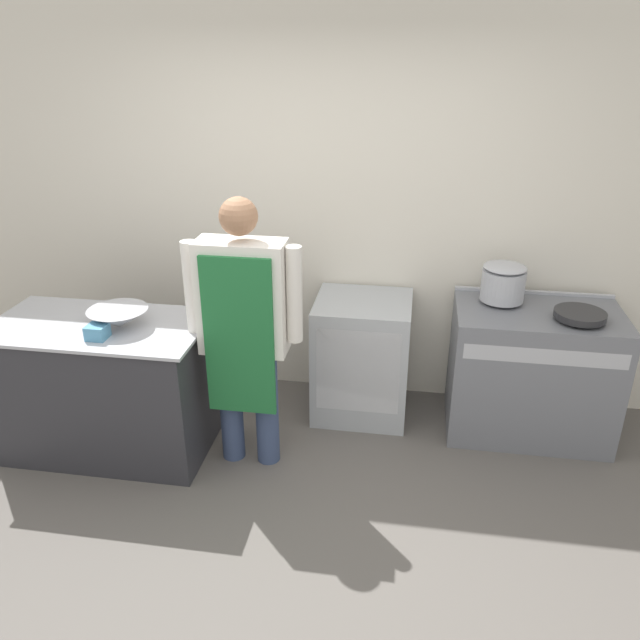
# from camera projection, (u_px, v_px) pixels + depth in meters

# --- Properties ---
(ground_plane) EXTENTS (14.00, 14.00, 0.00)m
(ground_plane) POSITION_uv_depth(u_px,v_px,m) (275.00, 567.00, 3.12)
(ground_plane) COLOR #5B5651
(wall_back) EXTENTS (8.00, 0.05, 2.70)m
(wall_back) POSITION_uv_depth(u_px,v_px,m) (330.00, 210.00, 4.23)
(wall_back) COLOR silver
(wall_back) RESTS_ON ground_plane
(prep_counter) EXTENTS (1.29, 0.70, 0.86)m
(prep_counter) POSITION_uv_depth(u_px,v_px,m) (107.00, 387.00, 3.88)
(prep_counter) COLOR #2D2D33
(prep_counter) RESTS_ON ground_plane
(stove) EXTENTS (1.03, 0.63, 0.88)m
(stove) POSITION_uv_depth(u_px,v_px,m) (531.00, 372.00, 4.06)
(stove) COLOR slate
(stove) RESTS_ON ground_plane
(fridge_unit) EXTENTS (0.63, 0.58, 0.84)m
(fridge_unit) POSITION_uv_depth(u_px,v_px,m) (362.00, 357.00, 4.27)
(fridge_unit) COLOR #A8ADB2
(fridge_unit) RESTS_ON ground_plane
(person_cook) EXTENTS (0.68, 0.24, 1.66)m
(person_cook) POSITION_uv_depth(u_px,v_px,m) (244.00, 321.00, 3.54)
(person_cook) COLOR #38476B
(person_cook) RESTS_ON ground_plane
(mixing_bowl) EXTENTS (0.35, 0.35, 0.11)m
(mixing_bowl) POSITION_uv_depth(u_px,v_px,m) (119.00, 318.00, 3.65)
(mixing_bowl) COLOR #B2B5BC
(mixing_bowl) RESTS_ON prep_counter
(plastic_tub) EXTENTS (0.11, 0.11, 0.08)m
(plastic_tub) POSITION_uv_depth(u_px,v_px,m) (97.00, 332.00, 3.51)
(plastic_tub) COLOR teal
(plastic_tub) RESTS_ON prep_counter
(stock_pot) EXTENTS (0.28, 0.28, 0.24)m
(stock_pot) POSITION_uv_depth(u_px,v_px,m) (503.00, 282.00, 3.96)
(stock_pot) COLOR #B2B5BC
(stock_pot) RESTS_ON stove
(saute_pan) EXTENTS (0.30, 0.30, 0.04)m
(saute_pan) POSITION_uv_depth(u_px,v_px,m) (580.00, 315.00, 3.74)
(saute_pan) COLOR #262628
(saute_pan) RESTS_ON stove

